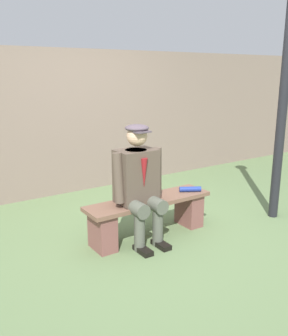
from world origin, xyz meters
TOP-DOWN VIEW (x-y plane):
  - ground_plane at (0.00, 0.00)m, footprint 30.00×30.00m
  - bench at (0.00, 0.00)m, footprint 1.43×0.36m
  - seated_man at (0.16, 0.05)m, footprint 0.57×0.56m
  - rolled_magazine at (-0.53, 0.05)m, footprint 0.24×0.17m
  - stadium_wall at (0.00, -2.02)m, footprint 12.00×0.24m
  - lamp_post at (-1.60, 0.39)m, footprint 0.22×0.22m

SIDE VIEW (x-z plane):
  - ground_plane at x=0.00m, z-range 0.00..0.00m
  - bench at x=0.00m, z-range 0.05..0.47m
  - rolled_magazine at x=-0.53m, z-range 0.42..0.48m
  - seated_man at x=0.16m, z-range 0.05..1.28m
  - stadium_wall at x=0.00m, z-range 0.00..2.06m
  - lamp_post at x=-1.60m, z-range 0.24..2.99m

